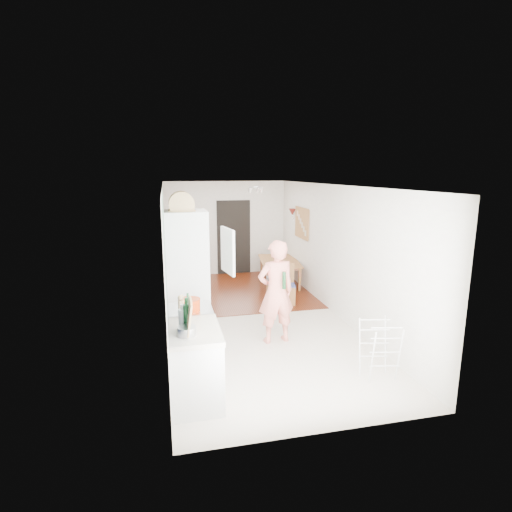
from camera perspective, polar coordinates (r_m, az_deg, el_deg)
name	(u,v)px	position (r m, az deg, el deg)	size (l,w,h in m)	color
room_shell	(254,254)	(7.35, -0.23, 0.27)	(3.20, 7.00, 2.50)	white
floor	(254,318)	(7.70, -0.22, -8.88)	(3.20, 7.00, 0.01)	beige
wood_floor_overlay	(237,290)	(9.42, -2.67, -4.94)	(3.20, 3.30, 0.01)	#622611
sage_wall_panel	(165,244)	(5.10, -12.90, 1.64)	(0.02, 3.00, 1.30)	gray
tile_splashback	(168,312)	(4.75, -12.43, -7.86)	(0.02, 1.90, 0.50)	black
doorway_recess	(234,238)	(10.79, -3.20, 2.66)	(0.90, 0.04, 2.00)	black
base_cabinet	(195,367)	(5.04, -8.70, -15.42)	(0.60, 0.90, 0.86)	silver
worktop	(194,331)	(4.85, -8.87, -10.58)	(0.62, 0.92, 0.06)	silver
range_cooker	(191,341)	(5.71, -9.27, -11.92)	(0.60, 0.60, 0.88)	silver
cooker_top	(190,310)	(5.54, -9.43, -7.56)	(0.60, 0.60, 0.04)	#BDBDC0
fridge_housing	(187,278)	(6.47, -9.77, -3.12)	(0.66, 0.66, 2.15)	silver
fridge_door	(228,251)	(6.13, -4.07, 0.75)	(0.56, 0.04, 0.70)	silver
fridge_interior	(206,248)	(6.39, -7.14, 1.14)	(0.02, 0.52, 0.66)	white
pinboard	(302,223)	(9.54, 6.60, 4.71)	(0.03, 0.90, 0.70)	tan
pinboard_frame	(302,223)	(9.53, 6.52, 4.71)	(0.01, 0.94, 0.74)	#9B593C
wall_sconce	(292,212)	(10.11, 5.20, 6.29)	(0.18, 0.18, 0.16)	maroon
person	(276,283)	(6.40, 2.88, -3.84)	(0.73, 0.48, 2.00)	#F58775
dining_table	(280,273)	(10.00, 3.52, -2.51)	(1.40, 0.78, 0.49)	#9B593C
dining_chair	(286,284)	(8.40, 4.35, -4.08)	(0.36, 0.36, 0.85)	#9B593C
stool	(277,296)	(8.30, 3.05, -5.68)	(0.34, 0.34, 0.45)	#9B593C
grey_drape	(278,281)	(8.19, 3.15, -3.65)	(0.38, 0.38, 0.17)	gray
drying_rack	(379,350)	(5.72, 17.18, -12.75)	(0.41, 0.37, 0.79)	silver
bread_bin	(181,204)	(6.23, -10.62, 7.32)	(0.40, 0.38, 0.21)	tan
red_casserole	(190,305)	(5.41, -9.46, -6.91)	(0.28, 0.28, 0.17)	#BC3109
steel_pan	(187,331)	(4.65, -9.86, -10.54)	(0.21, 0.21, 0.11)	#BDBDC0
held_bottle	(284,280)	(6.27, 4.03, -3.48)	(0.06, 0.06, 0.27)	#16401F
bottle_a	(187,317)	(4.76, -9.88, -8.63)	(0.07, 0.07, 0.32)	#16401F
bottle_b	(188,309)	(5.12, -9.68, -7.42)	(0.06, 0.06, 0.27)	#16401F
bottle_c	(183,319)	(4.82, -10.43, -8.86)	(0.10, 0.10, 0.24)	silver
pepper_mill_front	(181,309)	(5.17, -10.70, -7.47)	(0.06, 0.06, 0.23)	tan
pepper_mill_back	(182,307)	(5.29, -10.54, -7.14)	(0.06, 0.06, 0.21)	tan
chopping_boards	(189,316)	(4.65, -9.55, -8.51)	(0.04, 0.30, 0.41)	tan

